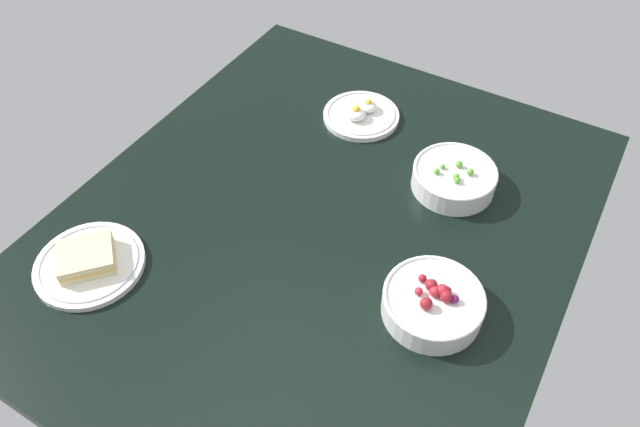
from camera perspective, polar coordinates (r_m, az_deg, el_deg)
The scene contains 5 objects.
dining_table at distance 120.76cm, azimuth 0.00°, elevation -1.28°, with size 114.62×95.78×4.00cm, color black.
plate_eggs at distance 142.16cm, azimuth 3.92°, elevation 9.35°, with size 17.71×17.71×4.69cm.
bowl_peas at distance 126.87cm, azimuth 12.58°, elevation 3.35°, with size 17.26×17.26×6.04cm.
bowl_berries at distance 105.80cm, azimuth 10.66°, elevation -8.31°, with size 17.56×17.56×6.77cm.
plate_sandwich at distance 118.80cm, azimuth -21.08°, elevation -4.32°, with size 20.20×20.20×4.38cm.
Camera 1 is at (68.29, 40.04, 93.19)cm, focal length 33.77 mm.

